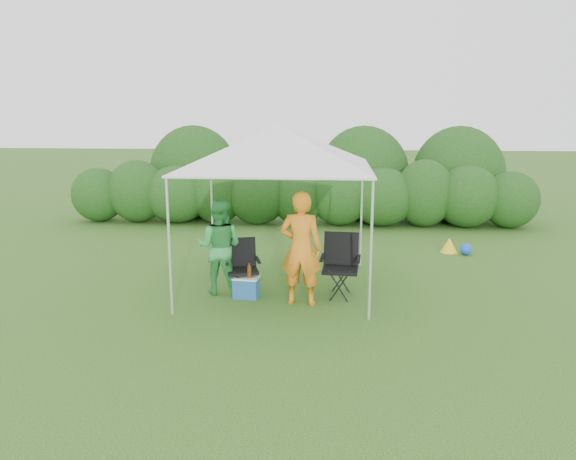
# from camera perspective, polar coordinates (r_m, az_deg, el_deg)

# --- Properties ---
(ground) EXTENTS (70.00, 70.00, 0.00)m
(ground) POSITION_cam_1_polar(r_m,az_deg,el_deg) (9.55, -1.23, -6.66)
(ground) COLOR #386520
(hedge) EXTENTS (12.67, 1.53, 1.80)m
(hedge) POSITION_cam_1_polar(r_m,az_deg,el_deg) (15.19, 1.07, 3.61)
(hedge) COLOR #204C17
(hedge) RESTS_ON ground
(canopy) EXTENTS (3.10, 3.10, 2.83)m
(canopy) POSITION_cam_1_polar(r_m,az_deg,el_deg) (9.55, -0.99, 8.45)
(canopy) COLOR silver
(canopy) RESTS_ON ground
(chair_right) EXTENTS (0.69, 0.63, 1.05)m
(chair_right) POSITION_cam_1_polar(r_m,az_deg,el_deg) (9.46, 5.38, -3.11)
(chair_right) COLOR black
(chair_right) RESTS_ON ground
(chair_left) EXTENTS (0.68, 0.64, 0.93)m
(chair_left) POSITION_cam_1_polar(r_m,az_deg,el_deg) (9.58, -4.75, -3.33)
(chair_left) COLOR black
(chair_left) RESTS_ON ground
(man) EXTENTS (0.71, 0.51, 1.85)m
(man) POSITION_cam_1_polar(r_m,az_deg,el_deg) (8.90, 1.32, -1.87)
(man) COLOR orange
(man) RESTS_ON ground
(woman) EXTENTS (0.85, 0.70, 1.62)m
(woman) POSITION_cam_1_polar(r_m,az_deg,el_deg) (9.53, -6.95, -1.70)
(woman) COLOR green
(woman) RESTS_ON ground
(cooler) EXTENTS (0.45, 0.35, 0.35)m
(cooler) POSITION_cam_1_polar(r_m,az_deg,el_deg) (9.43, -4.25, -5.80)
(cooler) COLOR #2457A5
(cooler) RESTS_ON ground
(bottle) EXTENTS (0.07, 0.07, 0.25)m
(bottle) POSITION_cam_1_polar(r_m,az_deg,el_deg) (9.29, -3.95, -4.11)
(bottle) COLOR #592D0C
(bottle) RESTS_ON cooler
(lawn_toy) EXTENTS (0.64, 0.53, 0.32)m
(lawn_toy) POSITION_cam_1_polar(r_m,az_deg,el_deg) (12.79, 16.45, -1.59)
(lawn_toy) COLOR yellow
(lawn_toy) RESTS_ON ground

